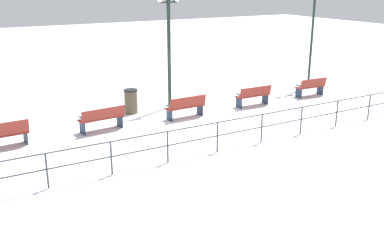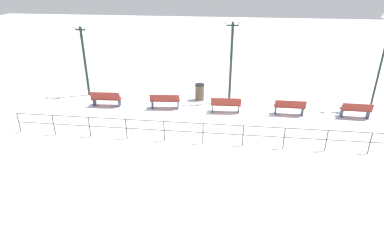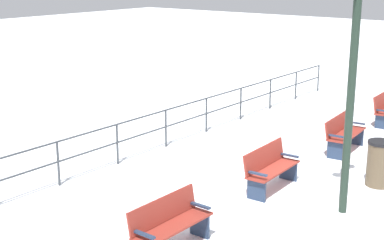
{
  "view_description": "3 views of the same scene",
  "coord_description": "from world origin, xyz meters",
  "px_view_note": "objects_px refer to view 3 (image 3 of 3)",
  "views": [
    {
      "loc": [
        -14.98,
        8.16,
        5.26
      ],
      "look_at": [
        -2.21,
        0.89,
        0.62
      ],
      "focal_mm": 41.87,
      "sensor_mm": 36.0,
      "label": 1
    },
    {
      "loc": [
        -16.77,
        -0.3,
        7.09
      ],
      "look_at": [
        -2.81,
        1.5,
        0.66
      ],
      "focal_mm": 30.74,
      "sensor_mm": 36.0,
      "label": 2
    },
    {
      "loc": [
        5.58,
        -9.97,
        4.56
      ],
      "look_at": [
        -2.8,
        0.69,
        0.93
      ],
      "focal_mm": 53.74,
      "sensor_mm": 36.0,
      "label": 3
    }
  ],
  "objects_px": {
    "bench_second": "(170,223)",
    "bench_fourth": "(344,133)",
    "trash_bin": "(380,163)",
    "bench_third": "(270,167)",
    "lamppost_middle": "(353,63)"
  },
  "relations": [
    {
      "from": "bench_second",
      "to": "bench_fourth",
      "type": "xyz_separation_m",
      "value": [
        0.04,
        6.76,
        0.0
      ]
    },
    {
      "from": "trash_bin",
      "to": "bench_second",
      "type": "bearing_deg",
      "value": -108.12
    },
    {
      "from": "bench_fourth",
      "to": "bench_third",
      "type": "bearing_deg",
      "value": -97.42
    },
    {
      "from": "bench_third",
      "to": "bench_fourth",
      "type": "relative_size",
      "value": 0.97
    },
    {
      "from": "bench_second",
      "to": "lamppost_middle",
      "type": "xyz_separation_m",
      "value": [
        1.61,
        3.23,
        2.4
      ]
    },
    {
      "from": "bench_fourth",
      "to": "lamppost_middle",
      "type": "xyz_separation_m",
      "value": [
        1.57,
        -3.53,
        2.4
      ]
    },
    {
      "from": "bench_second",
      "to": "trash_bin",
      "type": "xyz_separation_m",
      "value": [
        1.63,
        4.99,
        0.02
      ]
    },
    {
      "from": "bench_second",
      "to": "bench_third",
      "type": "xyz_separation_m",
      "value": [
        -0.11,
        3.38,
        0.0
      ]
    },
    {
      "from": "bench_second",
      "to": "trash_bin",
      "type": "height_order",
      "value": "trash_bin"
    },
    {
      "from": "bench_second",
      "to": "bench_fourth",
      "type": "height_order",
      "value": "bench_fourth"
    },
    {
      "from": "lamppost_middle",
      "to": "trash_bin",
      "type": "height_order",
      "value": "lamppost_middle"
    },
    {
      "from": "bench_third",
      "to": "lamppost_middle",
      "type": "distance_m",
      "value": 2.95
    },
    {
      "from": "bench_third",
      "to": "bench_fourth",
      "type": "bearing_deg",
      "value": 85.12
    },
    {
      "from": "bench_fourth",
      "to": "lamppost_middle",
      "type": "height_order",
      "value": "lamppost_middle"
    },
    {
      "from": "bench_second",
      "to": "bench_fourth",
      "type": "distance_m",
      "value": 6.76
    }
  ]
}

